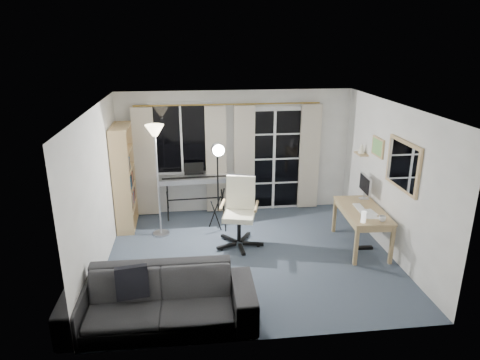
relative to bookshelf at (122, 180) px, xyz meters
name	(u,v)px	position (x,y,z in m)	size (l,w,h in m)	color
floor	(250,256)	(2.12, -1.41, -0.91)	(4.50, 4.00, 0.02)	#3C4757
window	(181,139)	(1.07, 0.56, 0.60)	(1.20, 0.08, 1.40)	white
french_door	(274,160)	(2.87, 0.56, 0.13)	(1.32, 0.09, 2.11)	white
curtains	(230,159)	(1.99, 0.47, 0.20)	(3.60, 0.07, 2.13)	gold
bookshelf	(122,180)	(0.00, 0.00, 0.00)	(0.32, 0.88, 1.89)	tan
torchiere_lamp	(156,148)	(0.66, -0.44, 0.69)	(0.33, 0.33, 1.98)	#B2B2B7
keyboard_piano	(195,180)	(1.29, 0.29, -0.14)	(1.38, 0.71, 0.99)	black
studio_light	(218,160)	(1.70, -0.40, 0.44)	(0.32, 0.33, 1.67)	black
office_chair	(240,205)	(2.02, -0.90, -0.22)	(0.80, 0.80, 1.16)	black
desk	(362,214)	(4.00, -1.30, -0.30)	(0.69, 1.29, 0.67)	tan
monitor	(365,185)	(4.20, -0.85, 0.03)	(0.17, 0.49, 0.42)	silver
desk_clutter	(363,223)	(3.94, -1.51, -0.37)	(0.42, 0.76, 0.85)	white
mug	(382,218)	(4.10, -1.80, -0.17)	(0.11, 0.09, 0.11)	silver
wall_mirror	(403,165)	(4.34, -1.76, 0.65)	(0.04, 0.94, 0.74)	tan
framed_print	(378,147)	(4.35, -0.86, 0.70)	(0.03, 0.42, 0.32)	tan
wall_shelf	(361,151)	(4.28, -0.36, 0.51)	(0.16, 0.30, 0.18)	tan
sofa	(159,291)	(0.80, -2.96, -0.44)	(2.32, 0.70, 0.90)	#27272A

